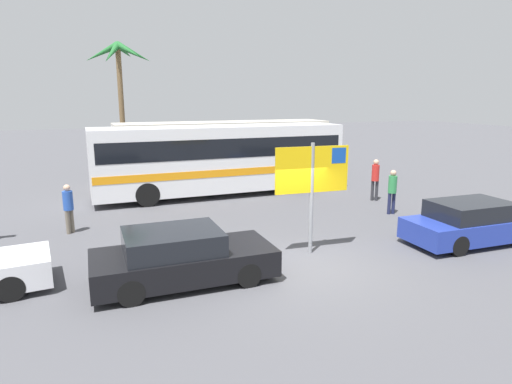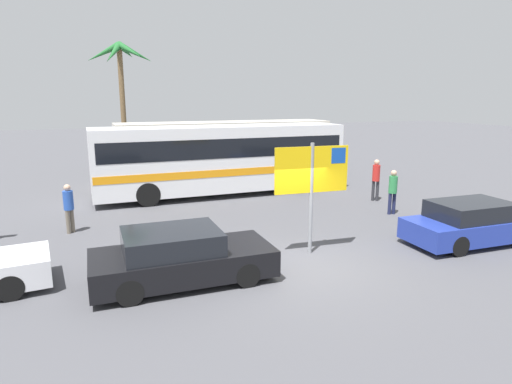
% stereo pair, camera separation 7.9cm
% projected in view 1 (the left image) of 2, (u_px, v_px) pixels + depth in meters
% --- Properties ---
extents(ground, '(120.00, 120.00, 0.00)m').
position_uv_depth(ground, '(297.00, 266.00, 11.65)').
color(ground, '#4C4C51').
extents(bus_front_coach, '(11.44, 2.51, 3.17)m').
position_uv_depth(bus_front_coach, '(221.00, 156.00, 20.05)').
color(bus_front_coach, white).
rests_on(bus_front_coach, ground).
extents(bus_rear_coach, '(11.44, 2.51, 3.17)m').
position_uv_depth(bus_rear_coach, '(225.00, 148.00, 23.57)').
color(bus_rear_coach, silver).
rests_on(bus_rear_coach, ground).
extents(ferry_sign, '(2.20, 0.21, 3.20)m').
position_uv_depth(ferry_sign, '(314.00, 174.00, 12.19)').
color(ferry_sign, gray).
rests_on(ferry_sign, ground).
extents(car_blue, '(4.58, 1.90, 1.32)m').
position_uv_depth(car_blue, '(474.00, 223.00, 13.46)').
color(car_blue, '#23389E').
rests_on(car_blue, ground).
extents(car_black, '(4.37, 1.95, 1.32)m').
position_uv_depth(car_black, '(181.00, 257.00, 10.54)').
color(car_black, black).
rests_on(car_black, ground).
extents(pedestrian_near_sign, '(0.32, 0.32, 1.82)m').
position_uv_depth(pedestrian_near_sign, '(375.00, 176.00, 18.94)').
color(pedestrian_near_sign, '#2D2D33').
rests_on(pedestrian_near_sign, ground).
extents(pedestrian_by_bus, '(0.32, 0.32, 1.73)m').
position_uv_depth(pedestrian_by_bus, '(392.00, 188.00, 16.73)').
color(pedestrian_by_bus, '#1E2347').
rests_on(pedestrian_by_bus, ground).
extents(pedestrian_crossing_lot, '(0.32, 0.32, 1.65)m').
position_uv_depth(pedestrian_crossing_lot, '(68.00, 205.00, 14.32)').
color(pedestrian_crossing_lot, '#706656').
rests_on(pedestrian_crossing_lot, ground).
extents(palm_tree_seaside, '(3.99, 3.83, 7.77)m').
position_uv_depth(palm_tree_seaside, '(119.00, 66.00, 26.54)').
color(palm_tree_seaside, brown).
rests_on(palm_tree_seaside, ground).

